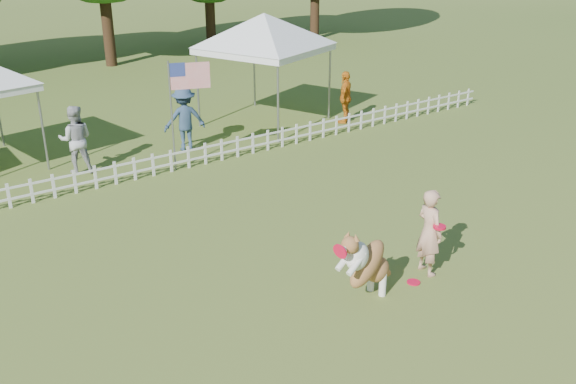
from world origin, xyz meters
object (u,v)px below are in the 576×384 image
object	(u,v)px
canopy_tent_right	(265,71)
spectator_a	(76,140)
handler	(429,232)
flag_pole	(172,117)
frisbee_on_turf	(414,282)
spectator_b	(185,119)
spectator_c	(345,97)
dog	(368,263)

from	to	relation	value
canopy_tent_right	spectator_a	distance (m)	6.56
handler	flag_pole	xyz separation A→B (m)	(-1.39, 7.56, 0.60)
canopy_tent_right	flag_pole	size ratio (longest dim) A/B	1.19
frisbee_on_turf	flag_pole	size ratio (longest dim) A/B	0.08
frisbee_on_turf	canopy_tent_right	bearing A→B (deg)	71.21
spectator_a	spectator_b	bearing A→B (deg)	-156.33
handler	canopy_tent_right	world-z (taller)	canopy_tent_right
handler	spectator_c	xyz separation A→B (m)	(5.03, 8.36, 0.01)
dog	spectator_a	bearing A→B (deg)	90.69
spectator_b	spectator_c	world-z (taller)	spectator_b
dog	spectator_c	bearing A→B (deg)	40.29
dog	spectator_c	world-z (taller)	spectator_c
frisbee_on_turf	flag_pole	world-z (taller)	flag_pole
canopy_tent_right	spectator_a	bearing A→B (deg)	167.07
dog	spectator_b	size ratio (longest dim) A/B	0.77
dog	frisbee_on_turf	bearing A→B (deg)	-16.15
handler	dog	bearing A→B (deg)	100.32
frisbee_on_turf	spectator_c	bearing A→B (deg)	57.12
spectator_b	handler	bearing A→B (deg)	104.57
handler	flag_pole	distance (m)	7.71
spectator_a	spectator_b	distance (m)	3.07
flag_pole	spectator_c	distance (m)	6.50
dog	spectator_c	distance (m)	10.68
canopy_tent_right	spectator_c	bearing A→B (deg)	-57.13
dog	frisbee_on_turf	world-z (taller)	dog
dog	spectator_b	xyz separation A→B (m)	(1.10, 8.91, 0.21)
handler	spectator_a	world-z (taller)	spectator_a
handler	spectator_a	distance (m)	9.51
spectator_c	dog	bearing A→B (deg)	15.97
flag_pole	spectator_a	xyz separation A→B (m)	(-2.11, 1.28, -0.54)
handler	frisbee_on_turf	bearing A→B (deg)	115.51
flag_pole	handler	bearing A→B (deg)	-61.14
spectator_b	flag_pole	bearing A→B (deg)	64.88
flag_pole	spectator_c	bearing A→B (deg)	25.48
handler	spectator_c	world-z (taller)	spectator_c
dog	spectator_a	xyz separation A→B (m)	(-1.97, 8.90, 0.18)
spectator_b	spectator_a	bearing A→B (deg)	11.96
frisbee_on_turf	spectator_c	size ratio (longest dim) A/B	0.14
frisbee_on_turf	spectator_b	bearing A→B (deg)	89.76
handler	dog	world-z (taller)	handler
handler	frisbee_on_turf	xyz separation A→B (m)	(-0.46, -0.15, -0.81)
spectator_c	canopy_tent_right	bearing A→B (deg)	-71.43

